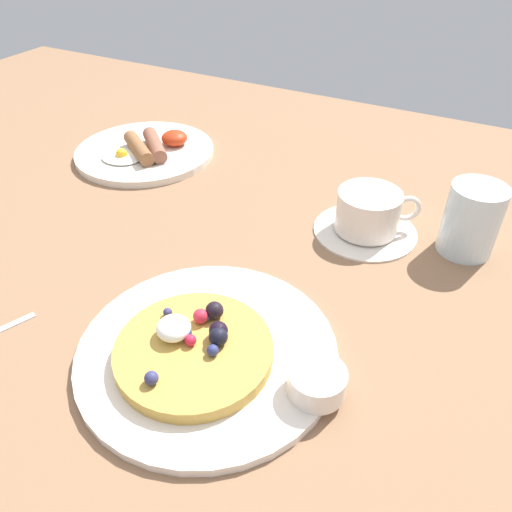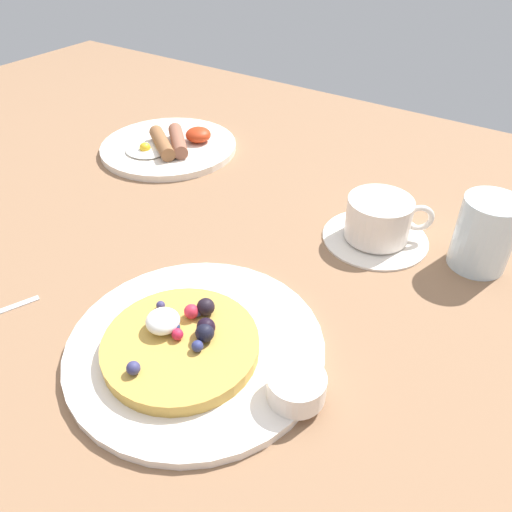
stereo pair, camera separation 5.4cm
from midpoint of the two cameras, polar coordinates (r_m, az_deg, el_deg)
name	(u,v)px [view 1 (the left image)]	position (r m, az deg, el deg)	size (l,w,h in m)	color
ground_plane	(219,278)	(0.67, -6.60, -2.61)	(2.03, 1.32, 0.03)	#866246
pancake_plate	(207,351)	(0.55, -8.39, -10.75)	(0.28, 0.28, 0.01)	silver
pancake_with_berries	(194,348)	(0.53, -10.05, -10.40)	(0.17, 0.17, 0.04)	gold
syrup_ramekin	(317,381)	(0.50, 3.77, -14.19)	(0.06, 0.06, 0.03)	silver
breakfast_plate	(145,152)	(0.96, -14.12, 11.39)	(0.25, 0.25, 0.01)	white
fried_breakfast	(150,146)	(0.94, -13.64, 12.05)	(0.12, 0.15, 0.03)	brown
coffee_saucer	(365,230)	(0.73, 10.25, 2.87)	(0.15, 0.15, 0.01)	white
coffee_cup	(369,210)	(0.72, 10.65, 5.06)	(0.11, 0.09, 0.06)	silver
water_glass	(472,220)	(0.71, 21.36, 3.79)	(0.07, 0.07, 0.10)	silver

